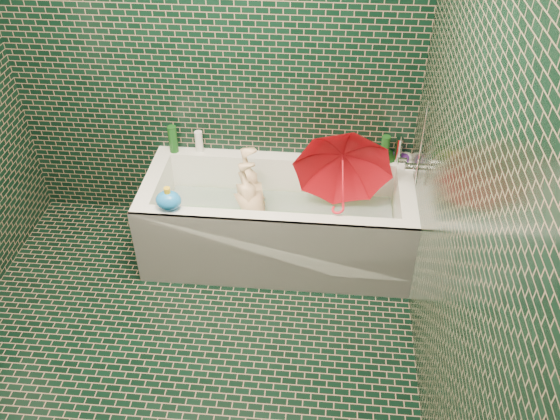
# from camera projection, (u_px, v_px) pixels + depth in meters

# --- Properties ---
(floor) EXTENTS (2.80, 2.80, 0.00)m
(floor) POSITION_uv_depth(u_px,v_px,m) (179.00, 369.00, 3.26)
(floor) COLOR black
(floor) RESTS_ON ground
(wall_back) EXTENTS (2.80, 0.00, 2.80)m
(wall_back) POSITION_uv_depth(u_px,v_px,m) (210.00, 51.00, 3.58)
(wall_back) COLOR black
(wall_back) RESTS_ON floor
(wall_right) EXTENTS (0.00, 2.80, 2.80)m
(wall_right) POSITION_uv_depth(u_px,v_px,m) (462.00, 202.00, 2.39)
(wall_right) COLOR black
(wall_right) RESTS_ON floor
(bathtub) EXTENTS (1.70, 0.75, 0.55)m
(bathtub) POSITION_uv_depth(u_px,v_px,m) (278.00, 228.00, 3.89)
(bathtub) COLOR white
(bathtub) RESTS_ON floor
(bath_mat) EXTENTS (1.35, 0.47, 0.01)m
(bath_mat) POSITION_uv_depth(u_px,v_px,m) (278.00, 232.00, 3.93)
(bath_mat) COLOR #4ACD29
(bath_mat) RESTS_ON bathtub
(water) EXTENTS (1.48, 0.53, 0.00)m
(water) POSITION_uv_depth(u_px,v_px,m) (278.00, 216.00, 3.85)
(water) COLOR silver
(water) RESTS_ON bathtub
(faucet) EXTENTS (0.18, 0.19, 0.55)m
(faucet) POSITION_uv_depth(u_px,v_px,m) (415.00, 162.00, 3.49)
(faucet) COLOR silver
(faucet) RESTS_ON wall_right
(child) EXTENTS (0.92, 0.34, 0.31)m
(child) POSITION_uv_depth(u_px,v_px,m) (256.00, 216.00, 3.83)
(child) COLOR beige
(child) RESTS_ON bathtub
(umbrella) EXTENTS (0.72, 0.69, 0.75)m
(umbrella) POSITION_uv_depth(u_px,v_px,m) (343.00, 181.00, 3.59)
(umbrella) COLOR red
(umbrella) RESTS_ON bathtub
(soap_bottle_a) EXTENTS (0.13, 0.13, 0.27)m
(soap_bottle_a) POSITION_uv_depth(u_px,v_px,m) (403.00, 161.00, 3.90)
(soap_bottle_a) COLOR white
(soap_bottle_a) RESTS_ON bathtub
(soap_bottle_b) EXTENTS (0.12, 0.12, 0.20)m
(soap_bottle_b) POSITION_uv_depth(u_px,v_px,m) (402.00, 163.00, 3.88)
(soap_bottle_b) COLOR #411C6B
(soap_bottle_b) RESTS_ON bathtub
(soap_bottle_c) EXTENTS (0.18, 0.18, 0.18)m
(soap_bottle_c) POSITION_uv_depth(u_px,v_px,m) (382.00, 163.00, 3.88)
(soap_bottle_c) COLOR #134515
(soap_bottle_c) RESTS_ON bathtub
(bottle_right_tall) EXTENTS (0.06, 0.06, 0.21)m
(bottle_right_tall) POSITION_uv_depth(u_px,v_px,m) (385.00, 150.00, 3.81)
(bottle_right_tall) COLOR #134515
(bottle_right_tall) RESTS_ON bathtub
(bottle_right_pump) EXTENTS (0.06, 0.06, 0.18)m
(bottle_right_pump) POSITION_uv_depth(u_px,v_px,m) (399.00, 151.00, 3.83)
(bottle_right_pump) COLOR silver
(bottle_right_pump) RESTS_ON bathtub
(bottle_left_tall) EXTENTS (0.07, 0.07, 0.19)m
(bottle_left_tall) POSITION_uv_depth(u_px,v_px,m) (173.00, 139.00, 3.93)
(bottle_left_tall) COLOR #134515
(bottle_left_tall) RESTS_ON bathtub
(bottle_left_short) EXTENTS (0.06, 0.06, 0.15)m
(bottle_left_short) POSITION_uv_depth(u_px,v_px,m) (199.00, 141.00, 3.95)
(bottle_left_short) COLOR white
(bottle_left_short) RESTS_ON bathtub
(rubber_duck) EXTENTS (0.12, 0.10, 0.10)m
(rubber_duck) POSITION_uv_depth(u_px,v_px,m) (368.00, 154.00, 3.88)
(rubber_duck) COLOR yellow
(rubber_duck) RESTS_ON bathtub
(bath_toy) EXTENTS (0.18, 0.16, 0.15)m
(bath_toy) POSITION_uv_depth(u_px,v_px,m) (168.00, 200.00, 3.46)
(bath_toy) COLOR #197CE1
(bath_toy) RESTS_ON bathtub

